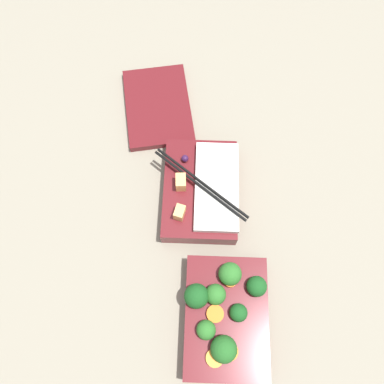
% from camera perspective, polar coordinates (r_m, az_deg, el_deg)
% --- Properties ---
extents(ground_plane, '(3.00, 3.00, 0.00)m').
position_cam_1_polar(ground_plane, '(0.68, 3.44, -9.66)').
color(ground_plane, gray).
extents(bento_tray_vegetable, '(0.19, 0.14, 0.07)m').
position_cam_1_polar(bento_tray_vegetable, '(0.64, 5.04, -18.12)').
color(bento_tray_vegetable, maroon).
rests_on(bento_tray_vegetable, ground_plane).
extents(bento_tray_rice, '(0.19, 0.17, 0.06)m').
position_cam_1_polar(bento_tray_rice, '(0.69, 1.51, 0.29)').
color(bento_tray_rice, maroon).
rests_on(bento_tray_rice, ground_plane).
extents(bento_lid, '(0.21, 0.16, 0.02)m').
position_cam_1_polar(bento_lid, '(0.80, -5.21, 12.87)').
color(bento_lid, maroon).
rests_on(bento_lid, ground_plane).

